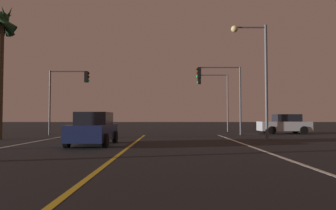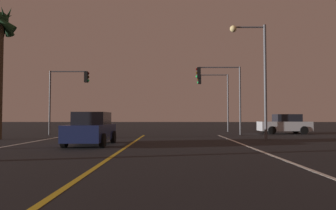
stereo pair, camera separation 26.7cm
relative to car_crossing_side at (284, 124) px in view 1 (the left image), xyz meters
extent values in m
cube|color=silver|center=(-6.14, -18.86, -0.82)|extent=(0.16, 33.07, 0.01)
cube|color=gold|center=(-12.07, -18.86, -0.82)|extent=(0.16, 33.07, 0.01)
cylinder|color=black|center=(-1.41, -0.90, -0.48)|extent=(0.68, 0.22, 0.68)
cylinder|color=black|center=(-1.41, 0.90, -0.48)|extent=(0.68, 0.22, 0.68)
cylinder|color=black|center=(1.29, -0.90, -0.48)|extent=(0.68, 0.22, 0.68)
cylinder|color=black|center=(1.29, 0.90, -0.48)|extent=(0.68, 0.22, 0.68)
cube|color=#B7BABF|center=(-0.06, 0.00, -0.16)|extent=(4.30, 1.80, 0.80)
cube|color=black|center=(0.19, 0.00, 0.56)|extent=(2.10, 1.60, 0.64)
cube|color=red|center=(2.04, -0.60, -0.06)|extent=(0.08, 0.24, 0.16)
cube|color=red|center=(2.04, 0.60, -0.06)|extent=(0.08, 0.24, 0.16)
cylinder|color=black|center=(-13.12, -12.78, -0.48)|extent=(0.22, 0.68, 0.68)
cylinder|color=black|center=(-14.92, -12.78, -0.48)|extent=(0.22, 0.68, 0.68)
cylinder|color=black|center=(-13.12, -10.08, -0.48)|extent=(0.22, 0.68, 0.68)
cylinder|color=black|center=(-14.92, -10.08, -0.48)|extent=(0.22, 0.68, 0.68)
cube|color=navy|center=(-14.02, -11.43, -0.16)|extent=(1.80, 4.30, 0.80)
cube|color=black|center=(-14.02, -11.18, 0.56)|extent=(1.60, 2.10, 0.64)
cube|color=red|center=(-13.42, -9.33, -0.06)|extent=(0.24, 0.08, 0.16)
cube|color=red|center=(-14.62, -9.33, -0.06)|extent=(0.24, 0.08, 0.16)
cylinder|color=#4C4C51|center=(-4.27, -1.83, 1.97)|extent=(0.14, 0.14, 5.58)
cylinder|color=#4C4C51|center=(-5.95, -1.83, 4.71)|extent=(3.36, 0.10, 0.10)
cube|color=black|center=(-7.63, -1.83, 4.26)|extent=(0.28, 0.36, 0.90)
sphere|color=#3A0605|center=(-7.79, -1.83, 4.56)|extent=(0.20, 0.20, 0.20)
sphere|color=#3C2706|center=(-7.79, -1.83, 4.26)|extent=(0.20, 0.20, 0.20)
sphere|color=#19E059|center=(-7.79, -1.83, 3.96)|extent=(0.20, 0.20, 0.20)
cylinder|color=#4C4C51|center=(-19.87, -1.83, 1.80)|extent=(0.14, 0.14, 5.25)
cylinder|color=#4C4C51|center=(-18.38, -1.83, 4.38)|extent=(2.98, 0.10, 0.10)
cube|color=black|center=(-16.89, -1.83, 3.93)|extent=(0.28, 0.36, 0.90)
sphere|color=#3A0605|center=(-16.73, -1.83, 4.23)|extent=(0.20, 0.20, 0.20)
sphere|color=#3C2706|center=(-16.73, -1.83, 3.93)|extent=(0.20, 0.20, 0.20)
sphere|color=#19E059|center=(-16.73, -1.83, 3.63)|extent=(0.20, 0.20, 0.20)
cylinder|color=#4C4C51|center=(-4.27, 3.67, 2.02)|extent=(0.14, 0.14, 5.69)
cylinder|color=#4C4C51|center=(-5.67, 3.67, 4.82)|extent=(2.79, 0.10, 0.10)
cube|color=black|center=(-7.06, 3.67, 4.37)|extent=(0.28, 0.36, 0.90)
sphere|color=#3A0605|center=(-7.22, 3.67, 4.67)|extent=(0.20, 0.20, 0.20)
sphere|color=#3C2706|center=(-7.22, 3.67, 4.37)|extent=(0.20, 0.20, 0.20)
sphere|color=#19E059|center=(-7.22, 3.67, 4.07)|extent=(0.20, 0.20, 0.20)
cylinder|color=#4C4C51|center=(-3.89, -7.44, 2.87)|extent=(0.18, 0.18, 7.38)
cylinder|color=#4C4C51|center=(-4.90, -7.44, 6.41)|extent=(2.02, 0.10, 0.10)
sphere|color=#F9D88C|center=(-5.90, -7.44, 6.31)|extent=(0.44, 0.44, 0.44)
cylinder|color=#473826|center=(-21.06, -7.25, 2.99)|extent=(0.36, 0.36, 7.62)
sphere|color=#19381E|center=(-21.06, -7.25, 7.05)|extent=(0.90, 0.90, 0.90)
cone|color=#19381E|center=(-20.76, -7.24, 6.90)|extent=(0.61, 1.71, 1.89)
cone|color=#19381E|center=(-20.92, -6.98, 6.90)|extent=(1.76, 1.27, 2.14)
cone|color=#19381E|center=(-20.97, -7.53, 6.90)|extent=(2.07, 1.10, 1.67)
camera|label=1|loc=(-10.19, -27.53, 0.60)|focal=33.68mm
camera|label=2|loc=(-9.93, -27.53, 0.60)|focal=33.68mm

